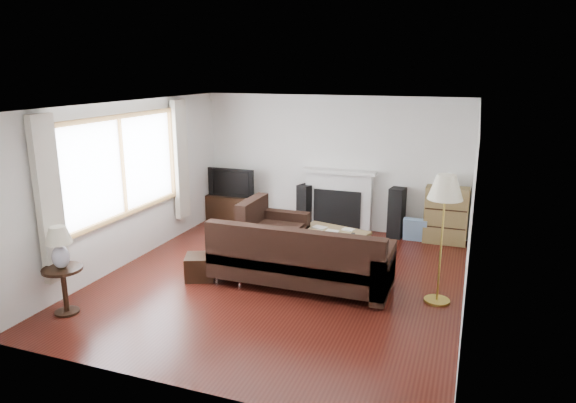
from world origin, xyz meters
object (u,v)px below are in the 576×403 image
(tv_stand, at_px, (234,208))
(bookshelf, at_px, (446,215))
(sectional_sofa, at_px, (301,256))
(side_table, at_px, (65,290))
(floor_lamp, at_px, (442,240))
(coffee_table, at_px, (333,243))

(tv_stand, relative_size, bookshelf, 1.05)
(sectional_sofa, relative_size, side_table, 4.49)
(bookshelf, distance_m, sectional_sofa, 3.15)
(bookshelf, height_order, floor_lamp, floor_lamp)
(tv_stand, relative_size, coffee_table, 0.95)
(coffee_table, bearing_deg, bookshelf, 51.59)
(bookshelf, bearing_deg, floor_lamp, -88.35)
(tv_stand, height_order, side_table, side_table)
(floor_lamp, relative_size, side_table, 2.83)
(tv_stand, xyz_separation_m, floor_lamp, (4.13, -2.45, 0.59))
(tv_stand, distance_m, coffee_table, 2.69)
(sectional_sofa, bearing_deg, side_table, -143.89)
(coffee_table, distance_m, floor_lamp, 2.21)
(coffee_table, bearing_deg, floor_lamp, -20.78)
(bookshelf, height_order, sectional_sofa, bookshelf)
(sectional_sofa, height_order, coffee_table, sectional_sofa)
(sectional_sofa, bearing_deg, bookshelf, 55.71)
(bookshelf, xyz_separation_m, coffee_table, (-1.67, -1.28, -0.28))
(tv_stand, xyz_separation_m, sectional_sofa, (2.28, -2.56, 0.17))
(bookshelf, bearing_deg, coffee_table, -142.46)
(bookshelf, relative_size, floor_lamp, 0.59)
(bookshelf, distance_m, side_table, 6.14)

